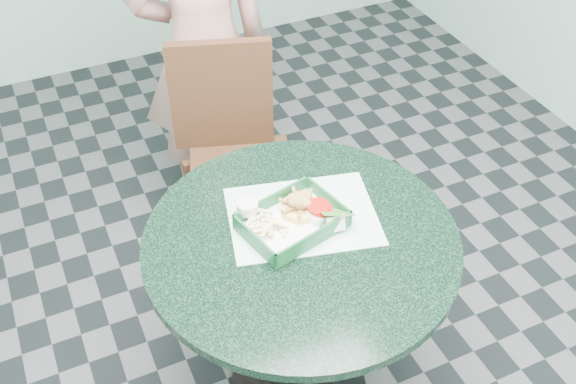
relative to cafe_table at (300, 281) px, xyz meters
name	(u,v)px	position (x,y,z in m)	size (l,w,h in m)	color
cafe_table	(300,281)	(0.00, 0.00, 0.00)	(0.91, 0.91, 0.75)	black
dining_chair	(233,144)	(0.08, 0.78, -0.05)	(0.39, 0.40, 0.93)	#3D2B1C
diner_person	(203,44)	(0.10, 1.11, 0.21)	(0.58, 0.38, 1.59)	tan
placemat	(302,221)	(0.04, 0.08, 0.17)	(0.43, 0.32, 0.00)	silver
food_basket	(292,228)	(-0.01, 0.05, 0.19)	(0.28, 0.20, 0.06)	#17552B
crab_sandwich	(304,209)	(0.04, 0.07, 0.22)	(0.11, 0.11, 0.07)	#F0C056
fries_pile	(263,219)	(-0.08, 0.10, 0.21)	(0.11, 0.12, 0.04)	beige
sauce_ramekin	(252,204)	(-0.09, 0.15, 0.22)	(0.06, 0.06, 0.04)	white
garnish_cup	(325,222)	(0.08, 0.01, 0.21)	(0.12, 0.11, 0.05)	white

